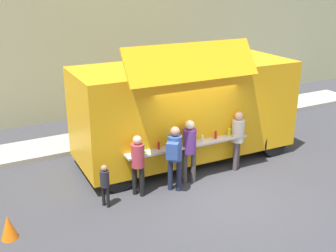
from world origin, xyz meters
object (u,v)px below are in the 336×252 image
at_px(food_truck_main, 186,108).
at_px(customer_front_ordering, 189,146).
at_px(customer_mid_with_backpack, 174,153).
at_px(customer_extra_browsing, 238,135).
at_px(customer_rear_waiting, 138,160).
at_px(traffic_cone_orange, 9,227).
at_px(trash_bin, 243,107).
at_px(child_near_queue, 105,182).

relative_size(food_truck_main, customer_front_ordering, 3.70).
xyz_separation_m(customer_mid_with_backpack, customer_extra_browsing, (2.23, 0.31, -0.04)).
bearing_deg(customer_front_ordering, food_truck_main, 0.65).
distance_m(food_truck_main, customer_rear_waiting, 2.73).
height_order(traffic_cone_orange, trash_bin, trash_bin).
distance_m(food_truck_main, customer_front_ordering, 1.71).
bearing_deg(food_truck_main, customer_rear_waiting, -145.45).
distance_m(traffic_cone_orange, customer_front_ordering, 4.77).
bearing_deg(traffic_cone_orange, trash_bin, 23.82).
distance_m(traffic_cone_orange, customer_mid_with_backpack, 4.20).
relative_size(trash_bin, child_near_queue, 0.81).
height_order(trash_bin, customer_extra_browsing, customer_extra_browsing).
bearing_deg(customer_mid_with_backpack, customer_rear_waiting, 116.76).
height_order(customer_front_ordering, customer_mid_with_backpack, customer_front_ordering).
bearing_deg(customer_extra_browsing, traffic_cone_orange, 55.05).
bearing_deg(traffic_cone_orange, child_near_queue, 7.04).
relative_size(customer_front_ordering, customer_rear_waiting, 1.09).
xyz_separation_m(customer_front_ordering, customer_rear_waiting, (-1.49, -0.01, -0.08)).
relative_size(customer_mid_with_backpack, customer_extra_browsing, 1.01).
height_order(trash_bin, customer_rear_waiting, customer_rear_waiting).
relative_size(food_truck_main, child_near_queue, 5.98).
xyz_separation_m(customer_front_ordering, customer_mid_with_backpack, (-0.57, -0.25, 0.03)).
height_order(trash_bin, customer_front_ordering, customer_front_ordering).
distance_m(trash_bin, customer_front_ordering, 6.12).
distance_m(trash_bin, customer_rear_waiting, 7.34).
distance_m(customer_front_ordering, customer_rear_waiting, 1.49).
bearing_deg(child_near_queue, traffic_cone_orange, 160.13).
bearing_deg(customer_front_ordering, trash_bin, -23.84).
height_order(traffic_cone_orange, customer_front_ordering, customer_front_ordering).
xyz_separation_m(food_truck_main, customer_mid_with_backpack, (-1.32, -1.69, -0.52)).
bearing_deg(child_near_queue, customer_mid_with_backpack, -30.12).
xyz_separation_m(customer_rear_waiting, child_near_queue, (-0.93, -0.13, -0.32)).
bearing_deg(customer_rear_waiting, trash_bin, -4.42).
bearing_deg(child_near_queue, food_truck_main, -0.32).
xyz_separation_m(customer_extra_browsing, child_near_queue, (-4.08, -0.21, -0.39)).
relative_size(traffic_cone_orange, customer_rear_waiting, 0.34).
bearing_deg(food_truck_main, child_near_queue, -151.89).
xyz_separation_m(traffic_cone_orange, customer_front_ordering, (4.69, 0.43, 0.78)).
xyz_separation_m(customer_mid_with_backpack, customer_rear_waiting, (-0.92, 0.24, -0.11)).
relative_size(customer_rear_waiting, child_near_queue, 1.48).
height_order(food_truck_main, child_near_queue, food_truck_main).
xyz_separation_m(trash_bin, customer_front_ordering, (-4.79, -3.76, 0.61)).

